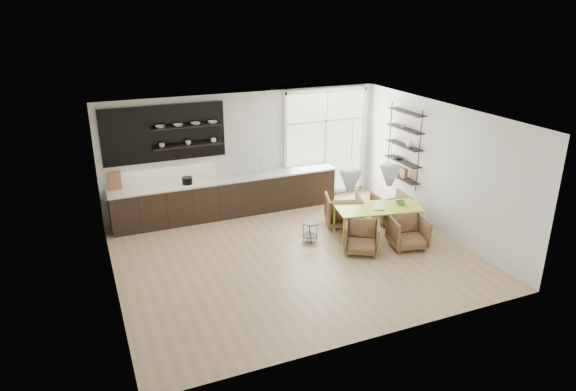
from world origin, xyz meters
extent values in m
cube|color=tan|center=(0.00, 0.00, -0.01)|extent=(7.00, 6.00, 0.01)
cube|color=white|center=(0.00, 3.00, 1.45)|extent=(7.00, 0.02, 2.90)
cube|color=white|center=(-3.50, 0.00, 1.45)|extent=(0.02, 6.00, 2.90)
cube|color=white|center=(3.50, 0.00, 1.45)|extent=(0.02, 6.00, 2.90)
cube|color=white|center=(0.00, 0.00, 2.90)|extent=(7.00, 6.00, 0.01)
cube|color=#B2D1A5|center=(2.15, 2.97, 1.45)|extent=(2.20, 0.02, 2.70)
cube|color=silver|center=(2.15, 2.94, 1.45)|extent=(2.30, 0.08, 2.80)
cone|color=silver|center=(0.95, -0.50, 1.65)|extent=(0.44, 0.44, 0.42)
cone|color=silver|center=(1.85, -0.50, 1.65)|extent=(0.44, 0.44, 0.42)
cylinder|color=black|center=(0.95, -0.50, 2.46)|extent=(0.01, 0.01, 0.89)
cylinder|color=black|center=(1.85, -0.50, 2.46)|extent=(0.01, 0.01, 0.89)
cube|color=black|center=(-0.60, 2.67, 0.45)|extent=(5.50, 0.65, 0.90)
cube|color=silver|center=(-0.60, 2.67, 0.92)|extent=(5.54, 0.69, 0.04)
cube|color=white|center=(-0.60, 2.98, 1.20)|extent=(5.50, 0.02, 0.55)
cube|color=black|center=(-1.95, 2.96, 2.10)|extent=(2.80, 0.06, 1.30)
cube|color=black|center=(-1.45, 2.82, 2.25)|extent=(1.60, 0.28, 0.03)
cube|color=black|center=(-1.45, 2.82, 1.80)|extent=(1.60, 0.28, 0.03)
cube|color=olive|center=(-3.15, 2.90, 1.15)|extent=(0.30, 0.10, 0.42)
cylinder|color=silver|center=(0.30, 2.77, 1.12)|extent=(0.02, 0.02, 0.40)
imported|color=white|center=(-2.05, 2.82, 2.29)|extent=(0.22, 0.22, 0.05)
imported|color=white|center=(-1.65, 2.82, 2.29)|extent=(0.22, 0.22, 0.05)
imported|color=white|center=(-1.25, 2.82, 2.29)|extent=(0.22, 0.22, 0.05)
imported|color=white|center=(-0.85, 2.82, 2.29)|extent=(0.22, 0.22, 0.05)
imported|color=white|center=(-2.05, 2.82, 1.86)|extent=(0.12, 0.12, 0.10)
imported|color=white|center=(-1.45, 2.82, 1.86)|extent=(0.12, 0.12, 0.10)
imported|color=white|center=(-0.85, 2.82, 1.86)|extent=(0.12, 0.12, 0.10)
cylinder|color=black|center=(-1.58, 2.62, 1.01)|extent=(0.23, 0.23, 0.14)
cube|color=black|center=(3.36, 0.60, 1.70)|extent=(0.02, 0.02, 1.90)
cube|color=black|center=(3.36, 1.80, 1.70)|extent=(0.02, 0.02, 1.90)
cube|color=black|center=(3.36, 1.20, 0.90)|extent=(0.26, 1.20, 0.02)
cube|color=black|center=(3.36, 1.20, 1.30)|extent=(0.26, 1.20, 0.02)
cube|color=black|center=(3.36, 1.20, 1.70)|extent=(0.26, 1.20, 0.02)
cube|color=black|center=(3.36, 1.20, 2.10)|extent=(0.26, 1.20, 0.03)
cube|color=black|center=(3.36, 1.20, 2.50)|extent=(0.26, 1.20, 0.03)
imported|color=white|center=(3.36, 0.95, 1.81)|extent=(0.18, 0.18, 0.19)
imported|color=#333338|center=(3.36, 1.40, 1.34)|extent=(0.22, 0.22, 0.05)
imported|color=white|center=(3.36, 1.30, 2.16)|extent=(0.10, 0.10, 0.09)
cube|color=olive|center=(3.36, 1.10, 1.03)|extent=(0.10, 0.18, 0.24)
cube|color=#BEDD2B|center=(2.10, 0.21, 0.66)|extent=(1.99, 1.19, 0.03)
cube|color=#BEDD2B|center=(1.16, 0.01, 0.32)|extent=(0.05, 0.05, 0.65)
cube|color=#BEDD2B|center=(1.31, 0.75, 0.32)|extent=(0.05, 0.05, 0.65)
cube|color=#BEDD2B|center=(2.89, -0.34, 0.32)|extent=(0.05, 0.05, 0.65)
cube|color=#BEDD2B|center=(3.04, 0.40, 0.32)|extent=(0.05, 0.05, 0.65)
imported|color=brown|center=(1.68, 1.02, 0.37)|extent=(1.01, 1.03, 0.74)
imported|color=brown|center=(2.81, 0.78, 0.35)|extent=(0.81, 0.83, 0.70)
imported|color=brown|center=(1.37, -0.36, 0.33)|extent=(0.97, 0.98, 0.66)
imported|color=brown|center=(2.38, -0.54, 0.34)|extent=(0.88, 0.90, 0.68)
cylinder|color=black|center=(0.61, 0.54, 0.42)|extent=(0.32, 0.32, 0.02)
cylinder|color=black|center=(0.61, 0.54, 0.12)|extent=(0.34, 0.34, 0.01)
cylinder|color=black|center=(0.74, 0.48, 0.21)|extent=(0.01, 0.01, 0.42)
cylinder|color=black|center=(0.66, 0.68, 0.21)|extent=(0.01, 0.01, 0.42)
cylinder|color=black|center=(0.47, 0.59, 0.21)|extent=(0.01, 0.01, 0.42)
cylinder|color=black|center=(0.55, 0.40, 0.21)|extent=(0.01, 0.01, 0.42)
imported|color=white|center=(1.98, 0.21, 0.69)|extent=(0.31, 0.35, 0.03)
imported|color=#57814E|center=(2.65, 0.17, 0.71)|extent=(0.22, 0.22, 0.07)
camera|label=1|loc=(-3.80, -8.64, 4.88)|focal=32.00mm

